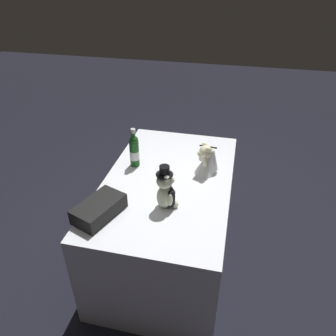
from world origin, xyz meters
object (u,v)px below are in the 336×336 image
teddy_bear_groom (166,190)px  signing_pen (208,146)px  champagne_bottle (134,150)px  gift_case_black (99,209)px  teddy_bear_bride (207,161)px

teddy_bear_groom → signing_pen: teddy_bear_groom is taller
champagne_bottle → gift_case_black: 0.62m
signing_pen → gift_case_black: 1.17m
signing_pen → teddy_bear_groom: bearing=168.7°
teddy_bear_groom → gift_case_black: size_ratio=0.83×
teddy_bear_bride → champagne_bottle: size_ratio=0.77×
teddy_bear_bride → gift_case_black: bearing=136.7°
teddy_bear_groom → teddy_bear_bride: teddy_bear_groom is taller
teddy_bear_bride → gift_case_black: teddy_bear_bride is taller
teddy_bear_groom → teddy_bear_bride: size_ratio=1.29×
teddy_bear_bride → signing_pen: 0.41m
teddy_bear_groom → gift_case_black: (-0.18, 0.39, -0.08)m
champagne_bottle → signing_pen: bearing=-51.3°
teddy_bear_groom → champagne_bottle: (0.43, 0.35, 0.00)m
signing_pen → teddy_bear_bride: bearing=-174.6°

